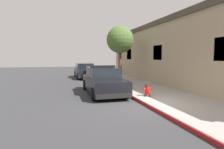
% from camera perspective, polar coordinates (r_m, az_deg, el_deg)
% --- Properties ---
extents(ground_plane, '(32.47, 60.00, 0.20)m').
position_cam_1_polar(ground_plane, '(17.84, -17.11, -2.41)').
color(ground_plane, '#353538').
extents(sidewalk_pavement, '(3.46, 60.00, 0.14)m').
position_cam_1_polar(sidewalk_pavement, '(18.60, 1.68, -1.37)').
color(sidewalk_pavement, '#9E9991').
rests_on(sidewalk_pavement, ground).
extents(curb_painted_edge, '(0.08, 60.00, 0.14)m').
position_cam_1_polar(curb_painted_edge, '(18.17, -3.66, -1.53)').
color(curb_painted_edge, maroon).
rests_on(curb_painted_edge, ground).
extents(storefront_building, '(7.02, 22.22, 4.96)m').
position_cam_1_polar(storefront_building, '(16.75, 23.71, 5.80)').
color(storefront_building, tan).
rests_on(storefront_building, ground).
extents(police_cruiser, '(1.94, 4.84, 1.68)m').
position_cam_1_polar(police_cruiser, '(11.33, -2.69, -2.01)').
color(police_cruiser, black).
rests_on(police_cruiser, ground).
extents(parked_car_silver_ahead, '(1.94, 4.84, 1.56)m').
position_cam_1_polar(parked_car_silver_ahead, '(20.65, -8.21, 1.07)').
color(parked_car_silver_ahead, black).
rests_on(parked_car_silver_ahead, ground).
extents(fire_hydrant, '(0.44, 0.40, 0.76)m').
position_cam_1_polar(fire_hydrant, '(10.05, 10.57, -4.45)').
color(fire_hydrant, '#4C4C51').
rests_on(fire_hydrant, sidewalk_pavement).
extents(street_tree, '(2.33, 2.33, 4.71)m').
position_cam_1_polar(street_tree, '(16.59, 2.43, 10.26)').
color(street_tree, brown).
rests_on(street_tree, sidewalk_pavement).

